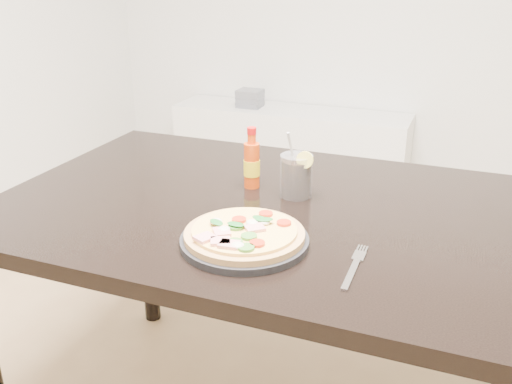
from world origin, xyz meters
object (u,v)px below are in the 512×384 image
(fork, at_px, (355,265))
(media_console, at_px, (290,150))
(plate, at_px, (245,241))
(pizza, at_px, (244,233))
(hot_sauce_bottle, at_px, (252,164))
(cola_cup, at_px, (296,176))
(dining_table, at_px, (273,234))

(fork, relative_size, media_console, 0.13)
(plate, bearing_deg, pizza, -94.02)
(pizza, relative_size, hot_sauce_bottle, 1.57)
(cola_cup, distance_m, fork, 0.39)
(hot_sauce_bottle, height_order, fork, hot_sauce_bottle)
(hot_sauce_bottle, distance_m, media_console, 1.95)
(plate, relative_size, media_console, 0.20)
(pizza, xyz_separation_m, fork, (0.24, -0.01, -0.02))
(plate, xyz_separation_m, hot_sauce_bottle, (-0.11, 0.32, 0.06))
(hot_sauce_bottle, bearing_deg, plate, -70.96)
(fork, bearing_deg, hot_sauce_bottle, 136.82)
(dining_table, height_order, fork, fork)
(dining_table, height_order, hot_sauce_bottle, hot_sauce_bottle)
(plate, xyz_separation_m, cola_cup, (0.02, 0.30, 0.04))
(cola_cup, relative_size, media_console, 0.12)
(dining_table, distance_m, fork, 0.36)
(dining_table, relative_size, hot_sauce_bottle, 8.40)
(plate, distance_m, hot_sauce_bottle, 0.34)
(cola_cup, relative_size, fork, 0.92)
(dining_table, relative_size, pizza, 5.36)
(dining_table, bearing_deg, media_console, 106.72)
(cola_cup, bearing_deg, media_console, 108.38)
(plate, xyz_separation_m, pizza, (-0.00, -0.00, 0.02))
(dining_table, relative_size, media_console, 1.00)
(pizza, bearing_deg, dining_table, 93.60)
(plate, height_order, media_console, plate)
(pizza, bearing_deg, cola_cup, 86.28)
(dining_table, xyz_separation_m, cola_cup, (0.03, 0.08, 0.14))
(hot_sauce_bottle, xyz_separation_m, cola_cup, (0.13, -0.01, -0.01))
(media_console, bearing_deg, dining_table, -73.28)
(pizza, distance_m, hot_sauce_bottle, 0.34)
(plate, bearing_deg, media_console, 105.40)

